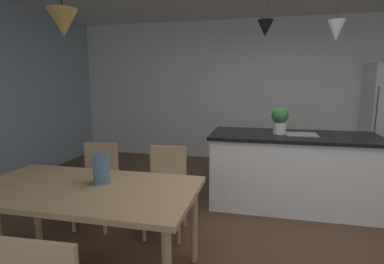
% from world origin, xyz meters
% --- Properties ---
extents(ground_plane, '(10.00, 8.40, 0.04)m').
position_xyz_m(ground_plane, '(0.00, 0.00, -0.02)').
color(ground_plane, '#4C301E').
extents(wall_back_kitchen, '(10.00, 0.12, 2.70)m').
position_xyz_m(wall_back_kitchen, '(0.00, 3.26, 1.35)').
color(wall_back_kitchen, white).
rests_on(wall_back_kitchen, ground_plane).
extents(dining_table, '(1.71, 0.91, 0.74)m').
position_xyz_m(dining_table, '(-1.68, -0.76, 0.66)').
color(dining_table, tan).
rests_on(dining_table, ground_plane).
extents(chair_far_right, '(0.44, 0.44, 0.87)m').
position_xyz_m(chair_far_right, '(-1.30, 0.07, 0.47)').
color(chair_far_right, tan).
rests_on(chair_far_right, ground_plane).
extents(chair_far_left, '(0.43, 0.43, 0.87)m').
position_xyz_m(chair_far_left, '(-2.07, 0.07, 0.47)').
color(chair_far_left, tan).
rests_on(chair_far_left, ground_plane).
extents(kitchen_island, '(1.98, 0.88, 0.91)m').
position_xyz_m(kitchen_island, '(0.01, 1.04, 0.46)').
color(kitchen_island, white).
rests_on(kitchen_island, ground_plane).
extents(pendant_over_table, '(0.22, 0.22, 0.85)m').
position_xyz_m(pendant_over_table, '(-1.83, -0.66, 1.95)').
color(pendant_over_table, black).
extents(pendant_over_island_main, '(0.19, 0.19, 0.65)m').
position_xyz_m(pendant_over_island_main, '(-0.37, 1.04, 2.14)').
color(pendant_over_island_main, black).
extents(pendant_over_island_aux, '(0.19, 0.19, 0.73)m').
position_xyz_m(pendant_over_island_aux, '(0.40, 1.04, 2.08)').
color(pendant_over_island_aux, black).
extents(potted_plant_on_island, '(0.20, 0.20, 0.33)m').
position_xyz_m(potted_plant_on_island, '(-0.16, 1.04, 1.08)').
color(potted_plant_on_island, beige).
rests_on(potted_plant_on_island, kitchen_island).
extents(vase_on_dining_table, '(0.13, 0.13, 0.23)m').
position_xyz_m(vase_on_dining_table, '(-1.59, -0.65, 0.85)').
color(vase_on_dining_table, slate).
rests_on(vase_on_dining_table, dining_table).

